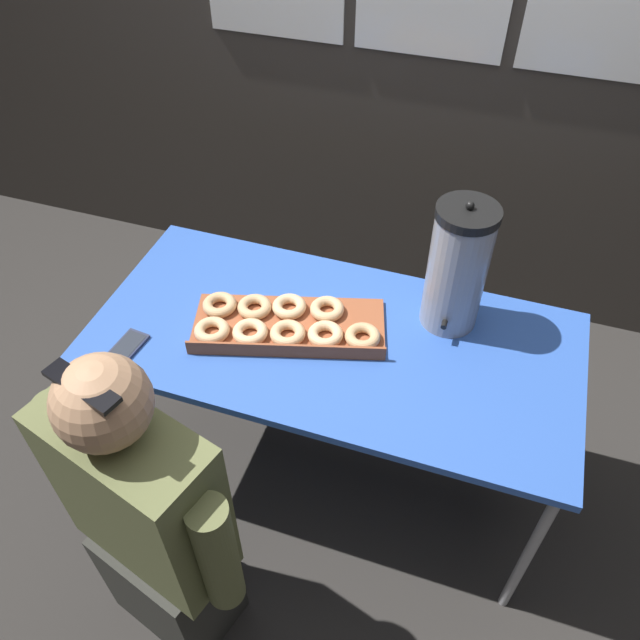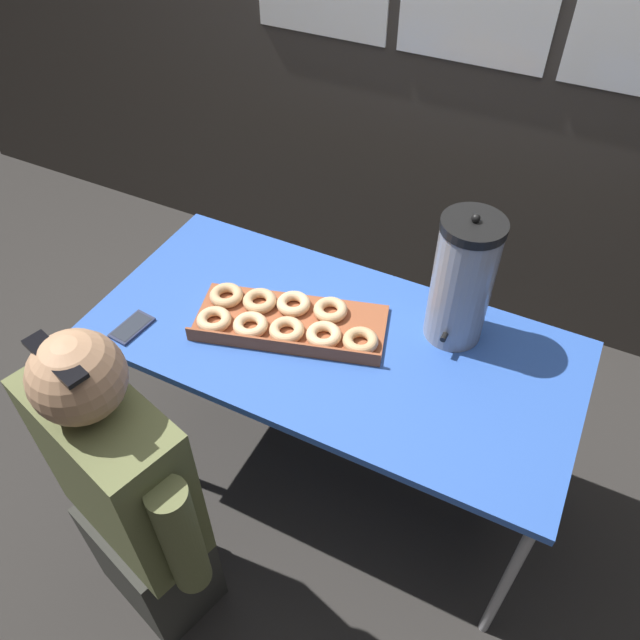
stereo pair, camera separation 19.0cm
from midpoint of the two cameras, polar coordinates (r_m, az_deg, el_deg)
The scene contains 7 objects.
ground_plane at distance 2.53m, azimuth 3.12°, elevation -13.43°, with size 12.00×12.00×0.00m, color #2D2B28.
back_wall at distance 2.61m, azimuth 16.77°, elevation 26.20°, with size 6.00×0.11×2.75m.
folding_table at distance 1.97m, azimuth 3.90°, elevation -2.74°, with size 1.51×0.72×0.74m.
donut_box at distance 1.95m, azimuth -0.39°, elevation -0.16°, with size 0.64×0.41×0.05m.
coffee_urn at distance 1.87m, azimuth 15.75°, elevation 3.33°, with size 0.18×0.21×0.45m.
cell_phone at distance 2.01m, azimuth -14.28°, elevation -0.80°, with size 0.09×0.14×0.01m.
person_seated at distance 1.86m, azimuth -14.13°, elevation -15.76°, with size 0.60×0.34×1.21m.
Camera 2 is at (0.56, -1.20, 2.15)m, focal length 35.00 mm.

